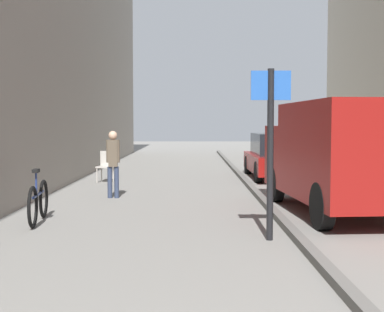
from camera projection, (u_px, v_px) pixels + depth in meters
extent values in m
plane|color=gray|center=(195.00, 195.00, 13.52)|extent=(80.00, 80.00, 0.00)
cube|color=#615F5B|center=(258.00, 193.00, 13.51)|extent=(0.16, 40.00, 0.12)
cylinder|color=#2D3851|center=(112.00, 182.00, 13.01)|extent=(0.11, 0.11, 0.75)
cylinder|color=#2D3851|center=(119.00, 182.00, 13.02)|extent=(0.11, 0.11, 0.75)
cube|color=brown|center=(115.00, 153.00, 12.97)|extent=(0.22, 0.19, 0.64)
cylinder|color=brown|center=(110.00, 151.00, 12.96)|extent=(0.09, 0.09, 0.54)
cylinder|color=brown|center=(120.00, 151.00, 12.98)|extent=(0.09, 0.09, 0.54)
sphere|color=tan|center=(115.00, 135.00, 12.95)|extent=(0.21, 0.21, 0.21)
cube|color=maroon|center=(354.00, 151.00, 10.16)|extent=(2.24, 3.65, 1.84)
cube|color=maroon|center=(315.00, 156.00, 12.60)|extent=(2.08, 1.51, 1.38)
cube|color=black|center=(309.00, 142.00, 13.06)|extent=(1.66, 0.16, 0.61)
cylinder|color=black|center=(278.00, 184.00, 12.44)|extent=(0.28, 0.81, 0.80)
cylinder|color=black|center=(354.00, 183.00, 12.56)|extent=(0.28, 0.81, 0.80)
cylinder|color=black|center=(324.00, 206.00, 9.09)|extent=(0.28, 0.81, 0.80)
cube|color=maroon|center=(280.00, 163.00, 17.74)|extent=(1.82, 4.21, 0.55)
cube|color=black|center=(280.00, 144.00, 17.70)|extent=(1.53, 2.53, 0.68)
cylinder|color=black|center=(250.00, 165.00, 19.17)|extent=(0.20, 0.64, 0.64)
cylinder|color=black|center=(297.00, 165.00, 19.18)|extent=(0.20, 0.64, 0.64)
cylinder|color=black|center=(260.00, 172.00, 16.32)|extent=(0.20, 0.64, 0.64)
cylinder|color=black|center=(315.00, 172.00, 16.33)|extent=(0.20, 0.64, 0.64)
cylinder|color=black|center=(272.00, 155.00, 8.26)|extent=(0.10, 0.10, 2.60)
cube|color=#2659B2|center=(273.00, 85.00, 8.19)|extent=(0.60, 0.03, 0.44)
torus|color=black|center=(46.00, 199.00, 10.31)|extent=(0.13, 0.72, 0.72)
torus|color=black|center=(35.00, 207.00, 9.27)|extent=(0.13, 0.72, 0.72)
cylinder|color=navy|center=(40.00, 194.00, 9.78)|extent=(0.14, 0.95, 0.05)
cylinder|color=navy|center=(38.00, 183.00, 9.58)|extent=(0.04, 0.04, 0.40)
cube|color=black|center=(38.00, 171.00, 9.57)|extent=(0.12, 0.25, 0.06)
cylinder|color=#B7B2A8|center=(111.00, 176.00, 16.20)|extent=(0.04, 0.04, 0.45)
cylinder|color=#B7B2A8|center=(99.00, 175.00, 16.28)|extent=(0.04, 0.04, 0.45)
cylinder|color=#B7B2A8|center=(115.00, 175.00, 16.56)|extent=(0.04, 0.04, 0.45)
cylinder|color=#B7B2A8|center=(104.00, 174.00, 16.64)|extent=(0.04, 0.04, 0.45)
cube|color=#B7B2A8|center=(107.00, 167.00, 16.41)|extent=(0.52, 0.52, 0.04)
cube|color=#B7B2A8|center=(109.00, 158.00, 16.59)|extent=(0.44, 0.13, 0.45)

